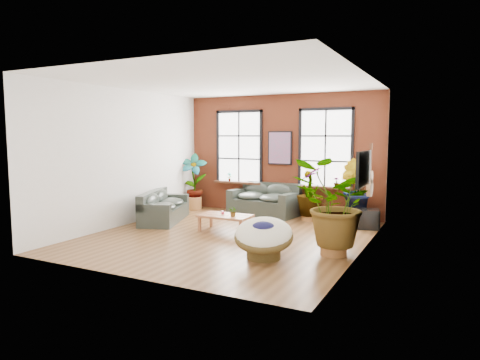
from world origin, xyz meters
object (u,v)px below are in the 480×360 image
object	(u,v)px
sofa_left	(163,208)
sofa_back	(265,200)
coffee_table	(225,217)
papasan_chair	(264,236)

from	to	relation	value
sofa_left	sofa_back	bearing A→B (deg)	-63.97
coffee_table	papasan_chair	distance (m)	2.45
sofa_back	papasan_chair	bearing A→B (deg)	-58.21
sofa_back	coffee_table	distance (m)	2.47
sofa_back	coffee_table	world-z (taller)	sofa_back
sofa_back	papasan_chair	xyz separation A→B (m)	(1.79, -4.17, 0.01)
sofa_back	sofa_left	world-z (taller)	sofa_back
sofa_back	sofa_left	size ratio (longest dim) A/B	0.96
coffee_table	papasan_chair	xyz separation A→B (m)	(1.76, -1.70, 0.08)
papasan_chair	sofa_back	bearing A→B (deg)	95.69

